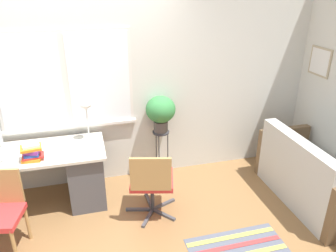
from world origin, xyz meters
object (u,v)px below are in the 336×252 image
at_px(book_stack, 32,152).
at_px(couch_loveseat, 311,179).
at_px(mouse, 1,160).
at_px(plant_stand, 161,139).
at_px(potted_plant, 161,111).
at_px(desk_lamp, 86,111).
at_px(desk_chair_wooden, 0,211).
at_px(office_chair_swivel, 152,181).

distance_m(book_stack, couch_loveseat, 3.25).
height_order(mouse, plant_stand, mouse).
height_order(mouse, potted_plant, potted_plant).
height_order(desk_lamp, plant_stand, desk_lamp).
bearing_deg(couch_loveseat, potted_plant, 58.95).
bearing_deg(mouse, potted_plant, 11.82).
xyz_separation_m(mouse, couch_loveseat, (3.48, -0.60, -0.44)).
relative_size(mouse, desk_chair_wooden, 0.07).
bearing_deg(plant_stand, potted_plant, -135.00).
bearing_deg(book_stack, office_chair_swivel, -15.27).
bearing_deg(mouse, couch_loveseat, -9.71).
height_order(plant_stand, potted_plant, potted_plant).
relative_size(desk_chair_wooden, plant_stand, 1.22).
xyz_separation_m(desk_lamp, office_chair_swivel, (0.62, -0.68, -0.65)).
bearing_deg(mouse, desk_lamp, 17.45).
bearing_deg(office_chair_swivel, desk_lamp, -32.95).
bearing_deg(potted_plant, office_chair_swivel, -110.85).
distance_m(book_stack, desk_chair_wooden, 0.65).
bearing_deg(book_stack, mouse, 171.62).
distance_m(mouse, office_chair_swivel, 1.63).
xyz_separation_m(mouse, book_stack, (0.32, -0.05, 0.07)).
relative_size(mouse, potted_plant, 0.13).
bearing_deg(desk_lamp, desk_chair_wooden, -138.22).
bearing_deg(potted_plant, couch_loveseat, -31.05).
bearing_deg(desk_chair_wooden, book_stack, 69.72).
height_order(desk_lamp, book_stack, desk_lamp).
xyz_separation_m(desk_chair_wooden, couch_loveseat, (3.45, -0.08, -0.16)).
bearing_deg(potted_plant, plant_stand, 45.00).
height_order(desk_lamp, office_chair_swivel, desk_lamp).
xyz_separation_m(desk_chair_wooden, plant_stand, (1.82, 0.90, 0.12)).
xyz_separation_m(book_stack, potted_plant, (1.53, 0.43, 0.16)).
bearing_deg(couch_loveseat, desk_lamp, 70.77).
xyz_separation_m(mouse, potted_plant, (1.85, 0.39, 0.23)).
distance_m(desk_lamp, office_chair_swivel, 1.13).
xyz_separation_m(plant_stand, potted_plant, (-0.00, -0.00, 0.40)).
xyz_separation_m(desk_lamp, desk_chair_wooden, (-0.90, -0.81, -0.65)).
relative_size(mouse, couch_loveseat, 0.04).
height_order(mouse, office_chair_swivel, office_chair_swivel).
bearing_deg(plant_stand, desk_lamp, -174.17).
xyz_separation_m(mouse, plant_stand, (1.85, 0.39, -0.16)).
xyz_separation_m(mouse, office_chair_swivel, (1.56, -0.38, -0.29)).
bearing_deg(plant_stand, mouse, -168.18).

